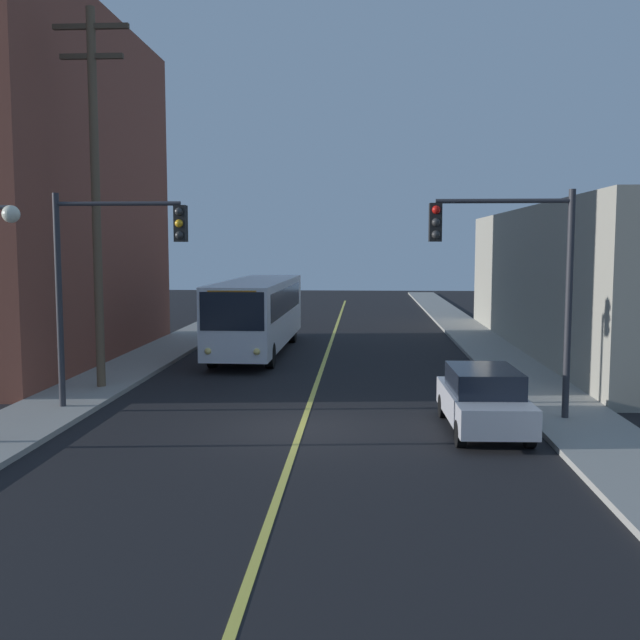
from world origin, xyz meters
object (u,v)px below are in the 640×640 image
(parked_car_silver, at_px, (483,399))
(traffic_signal_left_corner, at_px, (112,260))
(traffic_signal_right_corner, at_px, (510,261))
(city_bus, at_px, (258,312))
(utility_pole_near, at_px, (95,184))

(parked_car_silver, distance_m, traffic_signal_left_corner, 10.73)
(traffic_signal_left_corner, height_order, traffic_signal_right_corner, same)
(city_bus, relative_size, utility_pole_near, 1.02)
(city_bus, height_order, utility_pole_near, utility_pole_near)
(city_bus, relative_size, traffic_signal_right_corner, 2.03)
(city_bus, distance_m, parked_car_silver, 15.62)
(traffic_signal_left_corner, bearing_deg, parked_car_silver, -9.09)
(city_bus, bearing_deg, traffic_signal_right_corner, -56.01)
(parked_car_silver, height_order, traffic_signal_left_corner, traffic_signal_left_corner)
(city_bus, bearing_deg, parked_car_silver, -60.53)
(city_bus, relative_size, parked_car_silver, 2.74)
(city_bus, distance_m, traffic_signal_right_corner, 15.33)
(utility_pole_near, relative_size, traffic_signal_left_corner, 1.99)
(city_bus, xyz_separation_m, traffic_signal_right_corner, (8.46, -12.55, 2.49))
(city_bus, xyz_separation_m, parked_car_silver, (7.67, -13.58, -0.98))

